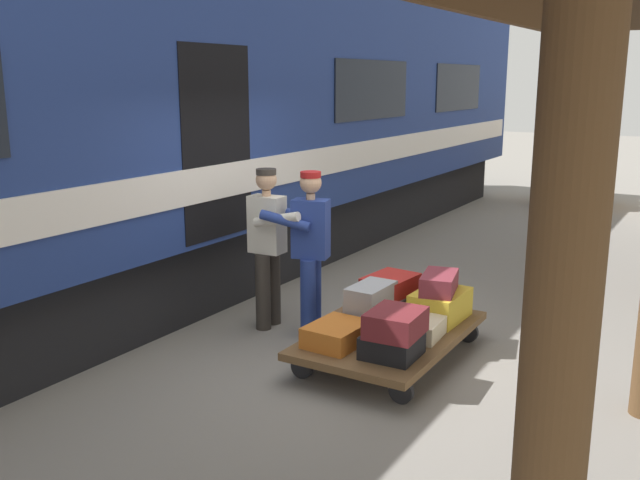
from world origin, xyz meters
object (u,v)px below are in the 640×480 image
suitcase_yellow_case (440,305)px  suitcase_burgundy_valise (439,283)px  suitcase_maroon_trunk (396,323)px  porter_by_door (269,243)px  suitcase_red_plastic (390,285)px  suitcase_orange_carryall (337,334)px  train_car (115,128)px  suitcase_slate_roller (390,301)px  suitcase_cream_canvas (418,328)px  porter_in_overalls (309,247)px  luggage_cart (391,335)px  suitcase_black_hardshell (392,345)px  suitcase_gray_aluminum (371,297)px  suitcase_brown_leather (365,318)px  baggage_tug (573,175)px

suitcase_yellow_case → suitcase_burgundy_valise: (0.01, 0.03, 0.24)m
suitcase_maroon_trunk → porter_by_door: porter_by_door is taller
suitcase_red_plastic → suitcase_burgundy_valise: suitcase_burgundy_valise is taller
suitcase_yellow_case → suitcase_orange_carryall: suitcase_yellow_case is taller
train_car → suitcase_slate_roller: 3.71m
train_car → suitcase_cream_canvas: bearing=179.7°
suitcase_orange_carryall → porter_in_overalls: bearing=-44.7°
suitcase_slate_roller → suitcase_yellow_case: suitcase_yellow_case is taller
suitcase_yellow_case → suitcase_orange_carryall: bearing=63.9°
luggage_cart → porter_by_door: porter_by_door is taller
suitcase_orange_carryall → suitcase_black_hardshell: bearing=180.0°
suitcase_gray_aluminum → suitcase_orange_carryall: bearing=86.6°
luggage_cart → suitcase_slate_roller: size_ratio=3.46×
suitcase_brown_leather → suitcase_cream_canvas: 0.54m
suitcase_cream_canvas → suitcase_red_plastic: bearing=-44.4°
suitcase_cream_canvas → luggage_cart: bearing=0.0°
porter_in_overalls → porter_by_door: 0.47m
suitcase_slate_roller → luggage_cart: bearing=116.1°
suitcase_gray_aluminum → baggage_tug: bearing=-89.4°
suitcase_slate_roller → suitcase_brown_leather: (0.00, 0.55, -0.01)m
suitcase_orange_carryall → suitcase_burgundy_valise: (-0.53, -1.08, 0.29)m
train_car → porter_in_overalls: train_car is taller
porter_by_door → baggage_tug: porter_by_door is taller
suitcase_yellow_case → porter_by_door: 1.88m
suitcase_cream_canvas → suitcase_burgundy_valise: suitcase_burgundy_valise is taller
luggage_cart → suitcase_brown_leather: 0.30m
suitcase_brown_leather → suitcase_maroon_trunk: (-0.57, 0.55, 0.22)m
suitcase_cream_canvas → suitcase_slate_roller: bearing=-45.5°
suitcase_yellow_case → baggage_tug: bearing=-86.1°
suitcase_yellow_case → porter_in_overalls: 1.44m
suitcase_gray_aluminum → porter_in_overalls: 0.89m
porter_by_door → luggage_cart: bearing=174.2°
baggage_tug → suitcase_cream_canvas: bearing=93.7°
train_car → suitcase_red_plastic: size_ratio=36.25×
suitcase_cream_canvas → baggage_tug: bearing=-86.3°
luggage_cart → suitcase_slate_roller: bearing=-63.9°
suitcase_yellow_case → baggage_tug: (0.62, -9.07, 0.20)m
suitcase_maroon_trunk → porter_in_overalls: porter_in_overalls is taller
suitcase_slate_roller → suitcase_cream_canvas: bearing=134.5°
suitcase_yellow_case → porter_in_overalls: porter_in_overalls is taller
suitcase_slate_roller → suitcase_black_hardshell: bearing=116.1°
train_car → suitcase_burgundy_valise: 4.08m
suitcase_red_plastic → porter_in_overalls: bearing=22.1°
porter_by_door → baggage_tug: bearing=-97.0°
suitcase_gray_aluminum → suitcase_maroon_trunk: suitcase_maroon_trunk is taller
luggage_cart → suitcase_cream_canvas: size_ratio=4.45×
suitcase_yellow_case → suitcase_red_plastic: suitcase_red_plastic is taller
suitcase_brown_leather → porter_by_door: bearing=-7.1°
suitcase_cream_canvas → suitcase_maroon_trunk: size_ratio=0.90×
train_car → suitcase_burgundy_valise: (-3.80, -0.51, -1.40)m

